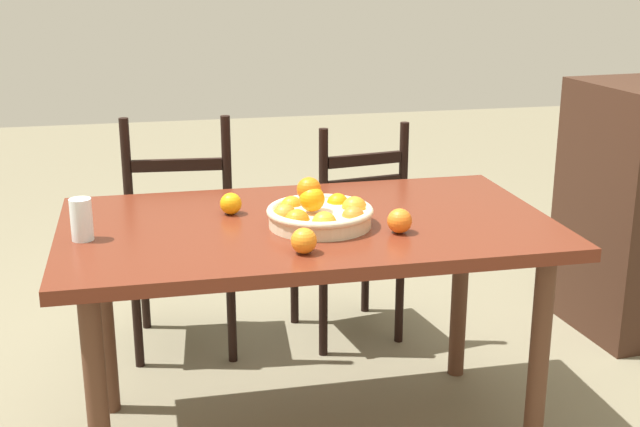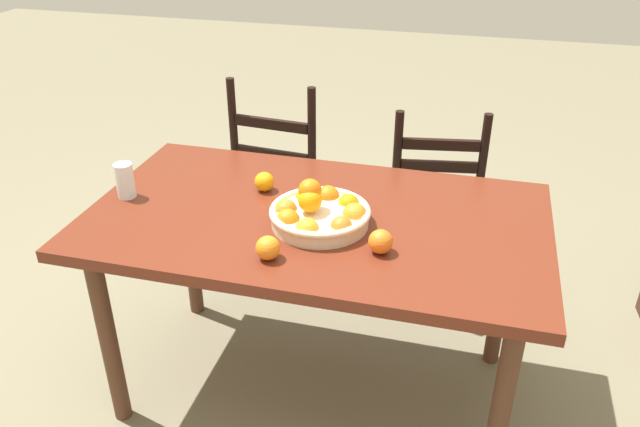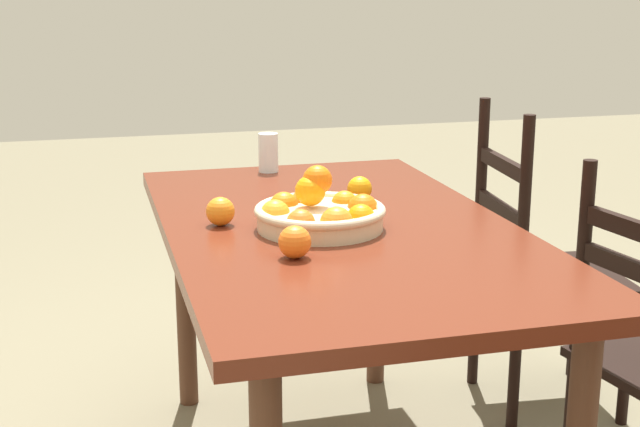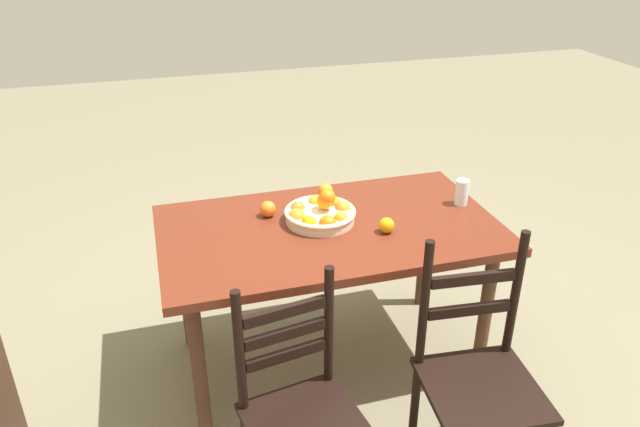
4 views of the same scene
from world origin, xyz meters
The scene contains 8 objects.
dining_table centered at (0.00, 0.00, 0.69)m, with size 1.53×0.88×0.77m.
chair_near_window centered at (-0.36, 0.78, 0.46)m, with size 0.46×0.46×1.00m.
chair_by_cabinet centered at (0.33, 0.75, 0.45)m, with size 0.46×0.46×0.95m.
fruit_bowl centered at (0.03, -0.06, 0.81)m, with size 0.33×0.33×0.16m.
orange_loose_0 centered at (0.25, -0.17, 0.81)m, with size 0.08×0.08×0.08m, color orange.
orange_loose_1 centered at (-0.23, 0.13, 0.81)m, with size 0.07×0.07×0.07m, color orange.
orange_loose_2 centered at (-0.07, -0.29, 0.81)m, with size 0.07×0.07×0.07m, color orange.
drinking_glass centered at (-0.68, -0.04, 0.84)m, with size 0.06×0.06×0.13m, color silver.
Camera 1 is at (-0.49, -2.47, 1.56)m, focal length 47.09 mm.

